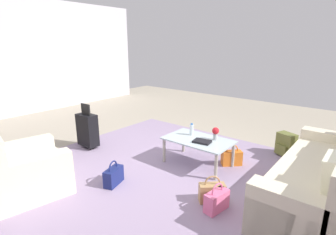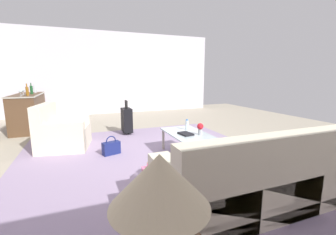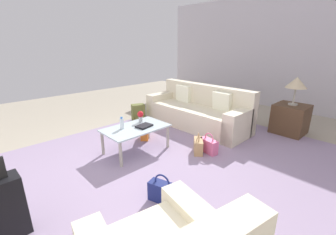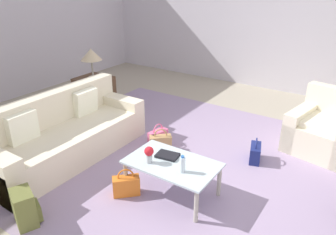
# 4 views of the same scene
# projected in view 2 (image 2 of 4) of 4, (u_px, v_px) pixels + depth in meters

# --- Properties ---
(ground_plane) EXTENTS (12.00, 12.00, 0.00)m
(ground_plane) POSITION_uv_depth(u_px,v_px,m) (154.00, 152.00, 4.33)
(ground_plane) COLOR #A89E89
(wall_right) EXTENTS (0.12, 8.00, 3.10)m
(wall_right) POSITION_uv_depth(u_px,v_px,m) (113.00, 73.00, 8.68)
(wall_right) COLOR silver
(wall_right) RESTS_ON ground
(area_rug) EXTENTS (5.20, 4.40, 0.01)m
(area_rug) POSITION_uv_depth(u_px,v_px,m) (154.00, 164.00, 3.71)
(area_rug) COLOR #9984A3
(area_rug) RESTS_ON ground
(couch) EXTENTS (0.89, 2.40, 0.90)m
(couch) POSITION_uv_depth(u_px,v_px,m) (266.00, 180.00, 2.48)
(couch) COLOR beige
(couch) RESTS_ON ground
(armchair) EXTENTS (1.08, 1.06, 0.90)m
(armchair) POSITION_uv_depth(u_px,v_px,m) (61.00, 134.00, 4.51)
(armchair) COLOR beige
(armchair) RESTS_ON ground
(coffee_table) EXTENTS (1.07, 0.65, 0.44)m
(coffee_table) POSITION_uv_depth(u_px,v_px,m) (187.00, 136.00, 4.08)
(coffee_table) COLOR silver
(coffee_table) RESTS_ON ground
(water_bottle) EXTENTS (0.06, 0.06, 0.20)m
(water_bottle) POSITION_uv_depth(u_px,v_px,m) (187.00, 125.00, 4.27)
(water_bottle) COLOR silver
(water_bottle) RESTS_ON coffee_table
(coffee_table_book) EXTENTS (0.29, 0.22, 0.03)m
(coffee_table_book) POSITION_uv_depth(u_px,v_px,m) (186.00, 134.00, 3.92)
(coffee_table_book) COLOR black
(coffee_table_book) RESTS_ON coffee_table
(flower_vase) EXTENTS (0.11, 0.11, 0.21)m
(flower_vase) POSITION_uv_depth(u_px,v_px,m) (200.00, 128.00, 3.90)
(flower_vase) COLOR #B2B7BC
(flower_vase) RESTS_ON coffee_table
(table_lamp) EXTENTS (0.40, 0.40, 0.56)m
(table_lamp) POSITION_uv_depth(u_px,v_px,m) (159.00, 184.00, 0.85)
(table_lamp) COLOR #ADA899
(table_lamp) RESTS_ON side_table
(bar_console) EXTENTS (1.89, 0.66, 0.96)m
(bar_console) POSITION_uv_depth(u_px,v_px,m) (29.00, 111.00, 6.14)
(bar_console) COLOR #513823
(bar_console) RESTS_ON ground
(wine_glass_leftmost) EXTENTS (0.08, 0.08, 0.15)m
(wine_glass_leftmost) POSITION_uv_depth(u_px,v_px,m) (20.00, 92.00, 5.45)
(wine_glass_leftmost) COLOR silver
(wine_glass_leftmost) RESTS_ON bar_console
(wine_glass_left_of_centre) EXTENTS (0.08, 0.08, 0.15)m
(wine_glass_left_of_centre) POSITION_uv_depth(u_px,v_px,m) (23.00, 91.00, 5.83)
(wine_glass_left_of_centre) COLOR silver
(wine_glass_left_of_centre) RESTS_ON bar_console
(wine_glass_right_of_centre) EXTENTS (0.08, 0.08, 0.15)m
(wine_glass_right_of_centre) POSITION_uv_depth(u_px,v_px,m) (28.00, 90.00, 6.24)
(wine_glass_right_of_centre) COLOR silver
(wine_glass_right_of_centre) RESTS_ON bar_console
(wine_glass_rightmost) EXTENTS (0.08, 0.08, 0.15)m
(wine_glass_rightmost) POSITION_uv_depth(u_px,v_px,m) (32.00, 89.00, 6.64)
(wine_glass_rightmost) COLOR silver
(wine_glass_rightmost) RESTS_ON bar_console
(wine_bottle_amber) EXTENTS (0.07, 0.07, 0.30)m
(wine_bottle_amber) POSITION_uv_depth(u_px,v_px,m) (27.00, 91.00, 5.59)
(wine_bottle_amber) COLOR brown
(wine_bottle_amber) RESTS_ON bar_console
(wine_bottle_green) EXTENTS (0.07, 0.07, 0.30)m
(wine_bottle_green) POSITION_uv_depth(u_px,v_px,m) (31.00, 90.00, 6.09)
(wine_bottle_green) COLOR #194C23
(wine_bottle_green) RESTS_ON bar_console
(wine_bottle_clear) EXTENTS (0.07, 0.07, 0.30)m
(wine_bottle_clear) POSITION_uv_depth(u_px,v_px,m) (35.00, 89.00, 6.58)
(wine_bottle_clear) COLOR silver
(wine_bottle_clear) RESTS_ON bar_console
(suitcase_black) EXTENTS (0.40, 0.23, 0.85)m
(suitcase_black) POSITION_uv_depth(u_px,v_px,m) (127.00, 120.00, 5.66)
(suitcase_black) COLOR black
(suitcase_black) RESTS_ON ground
(handbag_tan) EXTENTS (0.33, 0.32, 0.36)m
(handbag_tan) POSITION_uv_depth(u_px,v_px,m) (159.00, 170.00, 3.19)
(handbag_tan) COLOR tan
(handbag_tan) RESTS_ON ground
(handbag_orange) EXTENTS (0.33, 0.33, 0.36)m
(handbag_orange) POSITION_uv_depth(u_px,v_px,m) (215.00, 154.00, 3.83)
(handbag_orange) COLOR orange
(handbag_orange) RESTS_ON ground
(handbag_pink) EXTENTS (0.19, 0.34, 0.36)m
(handbag_pink) POSITION_uv_depth(u_px,v_px,m) (154.00, 175.00, 3.02)
(handbag_pink) COLOR pink
(handbag_pink) RESTS_ON ground
(handbag_navy) EXTENTS (0.23, 0.35, 0.36)m
(handbag_navy) POSITION_uv_depth(u_px,v_px,m) (111.00, 148.00, 4.18)
(handbag_navy) COLOR navy
(handbag_navy) RESTS_ON ground
(backpack_olive) EXTENTS (0.35, 0.33, 0.40)m
(backpack_olive) POSITION_uv_depth(u_px,v_px,m) (285.00, 154.00, 3.66)
(backpack_olive) COLOR olive
(backpack_olive) RESTS_ON ground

